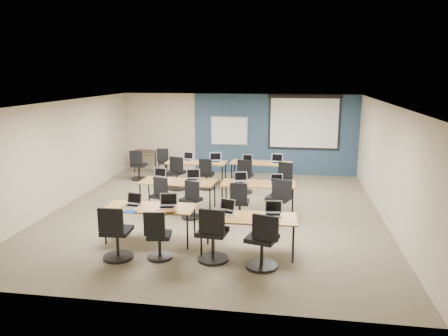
% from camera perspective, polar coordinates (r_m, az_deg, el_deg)
% --- Properties ---
extents(floor, '(8.00, 9.00, 0.02)m').
position_cam_1_polar(floor, '(10.91, -1.10, -5.78)').
color(floor, '#6B6354').
rests_on(floor, ground).
extents(ceiling, '(8.00, 9.00, 0.02)m').
position_cam_1_polar(ceiling, '(10.39, -1.16, 8.52)').
color(ceiling, white).
rests_on(ceiling, ground).
extents(wall_back, '(8.00, 0.04, 2.70)m').
position_cam_1_polar(wall_back, '(14.95, 1.86, 4.50)').
color(wall_back, beige).
rests_on(wall_back, ground).
extents(wall_front, '(8.00, 0.04, 2.70)m').
position_cam_1_polar(wall_front, '(6.32, -8.26, -6.66)').
color(wall_front, beige).
rests_on(wall_front, ground).
extents(wall_left, '(0.04, 9.00, 2.70)m').
position_cam_1_polar(wall_left, '(11.92, -20.45, 1.69)').
color(wall_left, beige).
rests_on(wall_left, ground).
extents(wall_right, '(0.04, 9.00, 2.70)m').
position_cam_1_polar(wall_right, '(10.64, 20.61, 0.47)').
color(wall_right, beige).
rests_on(wall_right, ground).
extents(blue_accent_panel, '(5.50, 0.04, 2.70)m').
position_cam_1_polar(blue_accent_panel, '(14.83, 6.66, 4.35)').
color(blue_accent_panel, '#3D5977').
rests_on(blue_accent_panel, wall_back).
extents(whiteboard, '(1.28, 0.03, 0.98)m').
position_cam_1_polar(whiteboard, '(14.91, 0.68, 4.87)').
color(whiteboard, '#A6B1BD').
rests_on(whiteboard, wall_back).
extents(projector_screen, '(2.40, 0.10, 1.82)m').
position_cam_1_polar(projector_screen, '(14.69, 10.43, 6.27)').
color(projector_screen, black).
rests_on(projector_screen, wall_back).
extents(training_table_front_left, '(1.81, 0.76, 0.73)m').
position_cam_1_polar(training_table_front_left, '(9.03, -9.63, -5.29)').
color(training_table_front_left, olive).
rests_on(training_table_front_left, floor).
extents(training_table_front_right, '(1.82, 0.76, 0.73)m').
position_cam_1_polar(training_table_front_right, '(8.32, 3.21, -6.68)').
color(training_table_front_right, brown).
rests_on(training_table_front_right, floor).
extents(training_table_mid_left, '(1.88, 0.78, 0.73)m').
position_cam_1_polar(training_table_mid_left, '(11.01, -6.05, -1.95)').
color(training_table_mid_left, '#A3673E').
rests_on(training_table_mid_left, floor).
extents(training_table_mid_right, '(1.82, 0.76, 0.73)m').
position_cam_1_polar(training_table_mid_right, '(10.79, 4.49, -2.22)').
color(training_table_mid_right, brown).
rests_on(training_table_mid_right, floor).
extents(training_table_back_left, '(1.82, 0.76, 0.73)m').
position_cam_1_polar(training_table_back_left, '(13.33, -3.61, 0.61)').
color(training_table_back_left, '#A86E2F').
rests_on(training_table_back_left, floor).
extents(training_table_back_right, '(1.85, 0.77, 0.73)m').
position_cam_1_polar(training_table_back_right, '(13.29, 4.88, 0.55)').
color(training_table_back_right, brown).
rests_on(training_table_back_right, floor).
extents(laptop_0, '(0.33, 0.28, 0.25)m').
position_cam_1_polar(laptop_0, '(9.15, -11.79, -4.45)').
color(laptop_0, '#AFAEB4').
rests_on(laptop_0, training_table_front_left).
extents(mouse_0, '(0.08, 0.10, 0.03)m').
position_cam_1_polar(mouse_0, '(8.88, -11.46, -5.29)').
color(mouse_0, white).
rests_on(mouse_0, training_table_front_left).
extents(task_chair_0, '(0.57, 0.57, 1.04)m').
position_cam_1_polar(task_chair_0, '(8.36, -13.94, -8.79)').
color(task_chair_0, black).
rests_on(task_chair_0, floor).
extents(laptop_1, '(0.36, 0.30, 0.27)m').
position_cam_1_polar(laptop_1, '(8.92, -7.39, -4.69)').
color(laptop_1, '#A5A4AD').
rests_on(laptop_1, training_table_front_left).
extents(mouse_1, '(0.06, 0.10, 0.03)m').
position_cam_1_polar(mouse_1, '(8.68, -6.27, -5.52)').
color(mouse_1, white).
rests_on(mouse_1, training_table_front_left).
extents(task_chair_1, '(0.47, 0.47, 0.96)m').
position_cam_1_polar(task_chair_1, '(8.22, -8.59, -9.21)').
color(task_chair_1, black).
rests_on(task_chair_1, floor).
extents(laptop_2, '(0.32, 0.27, 0.24)m').
position_cam_1_polar(laptop_2, '(8.55, 0.37, -5.38)').
color(laptop_2, '#A6A7AF').
rests_on(laptop_2, training_table_front_right).
extents(mouse_2, '(0.09, 0.11, 0.04)m').
position_cam_1_polar(mouse_2, '(8.41, 1.45, -6.03)').
color(mouse_2, white).
rests_on(mouse_2, training_table_front_right).
extents(task_chair_2, '(0.58, 0.58, 1.05)m').
position_cam_1_polar(task_chair_2, '(8.04, -1.49, -9.24)').
color(task_chair_2, black).
rests_on(task_chair_2, floor).
extents(laptop_3, '(0.33, 0.28, 0.25)m').
position_cam_1_polar(laptop_3, '(8.46, 6.45, -5.65)').
color(laptop_3, silver).
rests_on(laptop_3, training_table_front_right).
extents(mouse_3, '(0.06, 0.09, 0.03)m').
position_cam_1_polar(mouse_3, '(8.38, 7.37, -6.21)').
color(mouse_3, white).
rests_on(mouse_3, training_table_front_right).
extents(task_chair_3, '(0.58, 0.57, 1.05)m').
position_cam_1_polar(task_chair_3, '(7.79, 5.06, -10.04)').
color(task_chair_3, black).
rests_on(task_chair_3, floor).
extents(laptop_4, '(0.34, 0.29, 0.26)m').
position_cam_1_polar(laptop_4, '(11.36, -8.46, -1.01)').
color(laptop_4, '#B7B7BB').
rests_on(laptop_4, training_table_mid_left).
extents(mouse_4, '(0.07, 0.10, 0.03)m').
position_cam_1_polar(mouse_4, '(11.03, -7.30, -1.67)').
color(mouse_4, white).
rests_on(mouse_4, training_table_mid_left).
extents(task_chair_4, '(0.47, 0.46, 0.95)m').
position_cam_1_polar(task_chair_4, '(10.78, -8.21, -3.97)').
color(task_chair_4, black).
rests_on(task_chair_4, floor).
extents(laptop_5, '(0.34, 0.29, 0.26)m').
position_cam_1_polar(laptop_5, '(11.10, -4.15, -1.23)').
color(laptop_5, '#B4B4B4').
rests_on(laptop_5, training_table_mid_left).
extents(mouse_5, '(0.06, 0.10, 0.04)m').
position_cam_1_polar(mouse_5, '(10.81, -2.66, -1.86)').
color(mouse_5, white).
rests_on(mouse_5, training_table_mid_left).
extents(task_chair_5, '(0.50, 0.47, 0.96)m').
position_cam_1_polar(task_chair_5, '(10.34, -4.28, -4.57)').
color(task_chair_5, black).
rests_on(task_chair_5, floor).
extents(laptop_6, '(0.33, 0.28, 0.25)m').
position_cam_1_polar(laptop_6, '(10.83, 2.14, -1.56)').
color(laptop_6, '#AFAFB5').
rests_on(laptop_6, training_table_mid_right).
extents(mouse_6, '(0.06, 0.09, 0.03)m').
position_cam_1_polar(mouse_6, '(10.65, 2.97, -2.09)').
color(mouse_6, white).
rests_on(mouse_6, training_table_mid_right).
extents(task_chair_6, '(0.48, 0.48, 0.97)m').
position_cam_1_polar(task_chair_6, '(10.11, 2.02, -4.91)').
color(task_chair_6, black).
rests_on(task_chair_6, floor).
extents(laptop_7, '(0.30, 0.26, 0.23)m').
position_cam_1_polar(laptop_7, '(10.77, 6.87, -1.73)').
color(laptop_7, '#A3A3AB').
rests_on(laptop_7, training_table_mid_right).
extents(mouse_7, '(0.06, 0.10, 0.03)m').
position_cam_1_polar(mouse_7, '(10.71, 7.75, -2.10)').
color(mouse_7, white).
rests_on(mouse_7, training_table_mid_right).
extents(task_chair_7, '(0.59, 0.57, 1.05)m').
position_cam_1_polar(task_chair_7, '(10.22, 7.22, -4.59)').
color(task_chair_7, black).
rests_on(task_chair_7, floor).
extents(laptop_8, '(0.33, 0.28, 0.25)m').
position_cam_1_polar(laptop_8, '(13.58, -4.75, 1.27)').
color(laptop_8, silver).
rests_on(laptop_8, training_table_back_left).
extents(mouse_8, '(0.07, 0.11, 0.03)m').
position_cam_1_polar(mouse_8, '(13.34, -4.22, 0.85)').
color(mouse_8, white).
rests_on(mouse_8, training_table_back_left).
extents(task_chair_8, '(0.56, 0.54, 1.02)m').
position_cam_1_polar(task_chair_8, '(12.93, -6.25, -1.01)').
color(task_chair_8, black).
rests_on(task_chair_8, floor).
extents(laptop_9, '(0.36, 0.31, 0.27)m').
position_cam_1_polar(laptop_9, '(13.33, -1.18, 1.12)').
color(laptop_9, '#BBBBBE').
rests_on(laptop_9, training_table_back_left).
extents(mouse_9, '(0.07, 0.10, 0.03)m').
position_cam_1_polar(mouse_9, '(13.18, -0.48, 0.75)').
color(mouse_9, white).
rests_on(mouse_9, training_table_back_left).
extents(task_chair_9, '(0.46, 0.46, 0.95)m').
position_cam_1_polar(task_chair_9, '(12.88, -2.35, -1.14)').
color(task_chair_9, black).
rests_on(task_chair_9, floor).
extents(laptop_10, '(0.30, 0.26, 0.23)m').
position_cam_1_polar(laptop_10, '(13.24, 3.06, 0.99)').
color(laptop_10, '#9F9FA8').
rests_on(laptop_10, training_table_back_right).
extents(mouse_10, '(0.08, 0.11, 0.03)m').
position_cam_1_polar(mouse_10, '(13.03, 3.79, 0.58)').
color(mouse_10, white).
rests_on(mouse_10, training_table_back_right).
extents(task_chair_10, '(0.53, 0.53, 1.00)m').
position_cam_1_polar(task_chair_10, '(12.49, 2.60, -1.46)').
color(task_chair_10, black).
rests_on(task_chair_10, floor).
extents(laptop_11, '(0.36, 0.30, 0.27)m').
position_cam_1_polar(laptop_11, '(13.24, 6.93, 0.95)').
color(laptop_11, '#A9A9B1').
rests_on(laptop_11, training_table_back_right).
extents(mouse_11, '(0.08, 0.11, 0.03)m').
position_cam_1_polar(mouse_11, '(12.99, 8.39, 0.44)').
color(mouse_11, white).
rests_on(mouse_11, training_table_back_right).
extents(task_chair_11, '(0.53, 0.50, 0.98)m').
position_cam_1_polar(task_chair_11, '(12.36, 7.72, -1.75)').
color(task_chair_11, black).
rests_on(task_chair_11, floor).
extents(blue_mousepad, '(0.25, 0.21, 0.01)m').
position_cam_1_polar(blue_mousepad, '(8.80, -12.21, -5.54)').
color(blue_mousepad, navy).
rests_on(blue_mousepad, training_table_front_left).
extents(snack_bowl, '(0.32, 0.32, 0.06)m').
position_cam_1_polar(snack_bowl, '(8.58, -7.00, -5.61)').
color(snack_bowl, brown).
rests_on(snack_bowl, training_table_front_left).
extents(snack_plate, '(0.22, 0.22, 0.01)m').
position_cam_1_polar(snack_plate, '(8.37, -0.54, -6.17)').
color(snack_plate, white).
rests_on(snack_plate, training_table_front_right).
extents(coffee_cup, '(0.07, 0.07, 0.05)m').
position_cam_1_polar(coffee_cup, '(8.35, -0.50, -6.00)').
color(coffee_cup, white).
rests_on(coffee_cup, snack_plate).
extents(utility_table, '(0.88, 0.49, 0.75)m').
position_cam_1_polar(utility_table, '(15.36, -10.12, 1.87)').
color(utility_table, '#362A19').
rests_on(utility_table, floor).
extents(spare_chair_a, '(0.46, 0.46, 0.95)m').
position_cam_1_polar(spare_chair_a, '(14.74, -7.73, 0.48)').
color(spare_chair_a, black).
rests_on(spare_chair_a, floor).
extents(spare_chair_b, '(0.50, 0.50, 0.98)m').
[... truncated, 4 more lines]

